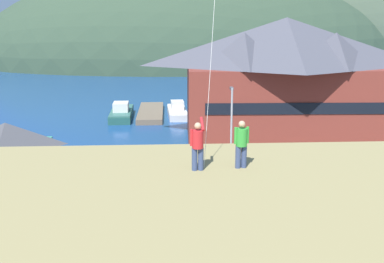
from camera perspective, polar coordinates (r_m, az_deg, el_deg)
ground_plane at (r=27.86m, az=2.19°, el=-12.54°), size 600.00×600.00×0.00m
parking_lot_pad at (r=32.37m, az=1.38°, el=-8.50°), size 40.00×20.00×0.10m
bay_water at (r=85.74m, az=-1.44°, el=5.73°), size 360.00×84.00×0.03m
far_hill_west_ridge at (r=135.27m, az=-0.76°, el=8.81°), size 121.99×71.41×53.38m
far_hill_east_peak at (r=144.73m, az=7.00°, el=9.05°), size 144.62×53.75×56.65m
harbor_lodge at (r=48.19m, az=11.65°, el=6.99°), size 21.69×12.51×12.62m
storage_shed_near_lot at (r=37.06m, az=-22.27°, el=-2.52°), size 6.95×6.40×4.92m
wharf_dock at (r=60.05m, az=-5.24°, el=2.38°), size 3.20×11.86×0.70m
moored_boat_wharfside at (r=58.69m, az=-8.93°, el=2.37°), size 2.88×8.43×2.16m
moored_boat_outer_mooring at (r=58.99m, az=-1.89°, el=2.59°), size 2.60×7.24×2.16m
parked_car_lone_by_shed at (r=28.37m, az=-2.36°, el=-9.66°), size 4.21×2.08×1.82m
parked_car_front_row_red at (r=34.12m, az=-13.92°, el=-5.89°), size 4.28×2.22×1.82m
parked_car_corner_spot at (r=35.70m, az=18.12°, el=-5.29°), size 4.29×2.23×1.82m
parked_car_mid_row_near at (r=28.43m, az=-13.30°, el=-9.99°), size 4.30×2.25×1.82m
parked_car_front_row_end at (r=28.30m, az=13.57°, el=-10.12°), size 4.25×2.16×1.82m
parked_car_front_row_silver at (r=34.38m, az=4.08°, el=-5.34°), size 4.23×2.11×1.82m
parking_light_pole at (r=36.67m, az=5.00°, el=0.92°), size 0.24×0.78×7.05m
person_kite_flyer at (r=15.81m, az=0.72°, el=-1.64°), size 0.52×0.67×1.86m
person_companion at (r=16.17m, az=6.27°, el=-1.43°), size 0.54×0.40×1.74m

